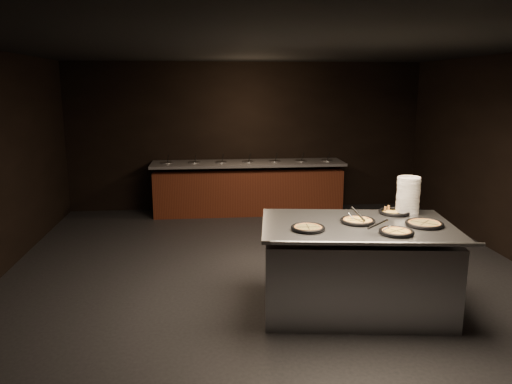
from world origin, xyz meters
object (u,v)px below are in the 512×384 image
at_px(pan_veggie_whole, 308,228).
at_px(pan_cheese_whole, 358,221).
at_px(plate_stack, 408,195).
at_px(serving_counter, 355,269).

xyz_separation_m(pan_veggie_whole, pan_cheese_whole, (0.60, 0.22, 0.00)).
bearing_deg(plate_stack, pan_cheese_whole, -153.44).
height_order(serving_counter, plate_stack, plate_stack).
height_order(pan_veggie_whole, pan_cheese_whole, same).
bearing_deg(pan_cheese_whole, pan_veggie_whole, -159.79).
xyz_separation_m(plate_stack, pan_veggie_whole, (-1.30, -0.57, -0.19)).
distance_m(serving_counter, pan_veggie_whole, 0.81).
xyz_separation_m(serving_counter, plate_stack, (0.72, 0.40, 0.73)).
height_order(plate_stack, pan_cheese_whole, plate_stack).
height_order(plate_stack, pan_veggie_whole, plate_stack).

